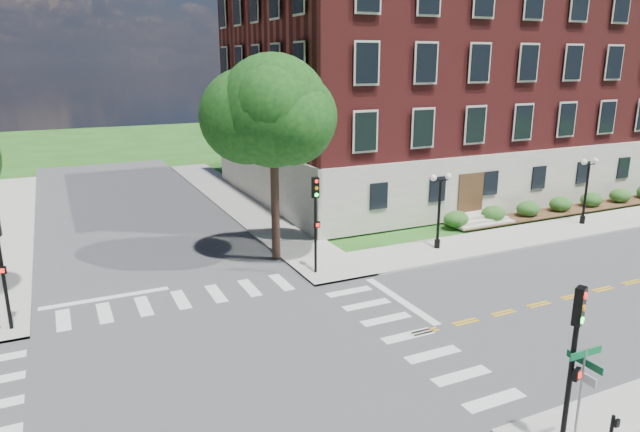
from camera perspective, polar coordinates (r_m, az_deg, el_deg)
name	(u,v)px	position (r m, az deg, el deg)	size (l,w,h in m)	color
ground	(227,379)	(20.04, -9.27, -15.81)	(160.00, 160.00, 0.00)	#224D15
road_ew	(227,379)	(20.04, -9.27, -15.80)	(90.00, 12.00, 0.01)	#3D3D3F
road_ns	(227,379)	(20.04, -9.27, -15.79)	(12.00, 90.00, 0.01)	#3D3D3F
sidewalk_ne	(382,216)	(38.99, 6.19, 0.03)	(34.00, 34.00, 0.12)	#9E9B93
crosswalk_east	(408,336)	(22.75, 8.79, -11.78)	(2.20, 10.20, 0.02)	silver
stop_bar_east	(400,300)	(25.80, 8.02, -8.34)	(0.40, 5.50, 0.00)	silver
main_building	(434,85)	(47.98, 11.29, 12.72)	(30.60, 22.40, 16.50)	#ADA799
shrub_row	(560,213)	(42.96, 22.84, 0.25)	(18.00, 2.00, 1.30)	#1E511B
tree_d	(273,111)	(28.97, -4.70, 10.40)	(5.67, 5.67, 10.57)	black
traffic_signal_se	(574,351)	(16.15, 24.06, -12.25)	(0.38, 0.46, 4.80)	black
traffic_signal_ne	(316,213)	(27.48, -0.44, 0.34)	(0.35, 0.40, 4.80)	black
traffic_signal_nw	(0,255)	(24.76, -29.36, -3.39)	(0.36, 0.41, 4.80)	black
twin_lamp_west	(439,206)	(32.02, 11.84, 0.95)	(1.36, 0.36, 4.23)	black
twin_lamp_east	(587,187)	(39.90, 25.10, 2.64)	(1.36, 0.36, 4.23)	black
street_sign_pole	(582,382)	(16.70, 24.74, -14.80)	(1.10, 1.10, 3.10)	gray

